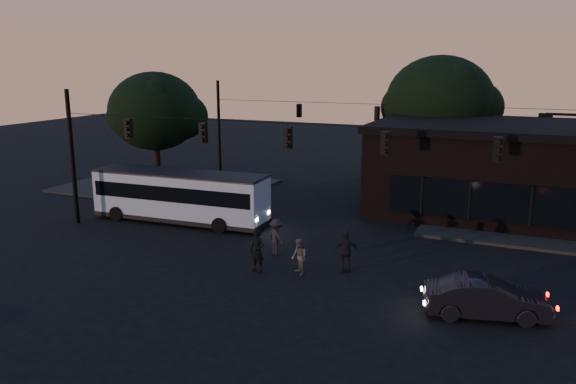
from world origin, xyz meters
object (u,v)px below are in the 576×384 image
at_px(pedestrian_b, 299,257).
at_px(pedestrian_c, 346,252).
at_px(car, 487,298).
at_px(pedestrian_a, 257,251).
at_px(building, 506,169).
at_px(pedestrian_d, 277,237).
at_px(bus, 180,194).

relative_size(pedestrian_b, pedestrian_c, 0.84).
bearing_deg(pedestrian_c, car, 139.47).
distance_m(pedestrian_b, pedestrian_c, 2.04).
relative_size(pedestrian_a, pedestrian_c, 1.02).
xyz_separation_m(pedestrian_a, pedestrian_b, (1.79, 0.42, -0.17)).
distance_m(building, pedestrian_b, 16.26).
height_order(car, pedestrian_d, pedestrian_d).
xyz_separation_m(pedestrian_b, pedestrian_d, (-1.96, 1.96, 0.07)).
height_order(building, pedestrian_c, building).
relative_size(bus, pedestrian_a, 5.41).
height_order(pedestrian_b, pedestrian_c, pedestrian_c).
xyz_separation_m(bus, pedestrian_a, (7.52, -5.32, -0.67)).
height_order(bus, car, bus).
xyz_separation_m(pedestrian_b, pedestrian_c, (1.75, 1.04, 0.15)).
bearing_deg(car, pedestrian_c, 55.48).
xyz_separation_m(pedestrian_c, pedestrian_d, (-3.71, 0.92, -0.07)).
bearing_deg(pedestrian_b, pedestrian_d, -178.67).
bearing_deg(pedestrian_c, pedestrian_d, -34.08).
height_order(pedestrian_b, pedestrian_d, pedestrian_d).
bearing_deg(building, pedestrian_a, -122.12).
relative_size(building, pedestrian_b, 9.70).
distance_m(building, bus, 19.27).
xyz_separation_m(building, car, (0.22, -15.48, -2.00)).
bearing_deg(pedestrian_c, pedestrian_a, 2.25).
xyz_separation_m(car, pedestrian_b, (-7.69, 1.16, 0.08)).
bearing_deg(bus, pedestrian_c, -21.86).
relative_size(building, pedestrian_d, 8.87).
bearing_deg(pedestrian_c, bus, -39.43).
distance_m(building, pedestrian_d, 15.65).
bearing_deg(bus, building, 26.69).
bearing_deg(bus, pedestrian_d, -24.43).
height_order(pedestrian_a, pedestrian_c, pedestrian_a).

